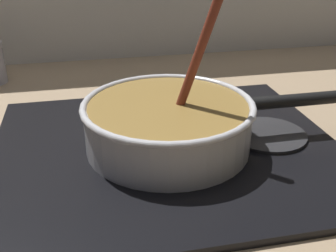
# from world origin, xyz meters

# --- Properties ---
(hob_plate) EXTENTS (0.56, 0.48, 0.01)m
(hob_plate) POSITION_xyz_m (0.03, 0.23, 0.01)
(hob_plate) COLOR black
(hob_plate) RESTS_ON ground
(burner_ring) EXTENTS (0.18, 0.18, 0.01)m
(burner_ring) POSITION_xyz_m (0.03, 0.23, 0.02)
(burner_ring) COLOR #592D0C
(burner_ring) RESTS_ON hob_plate
(spare_burner) EXTENTS (0.13, 0.13, 0.01)m
(spare_burner) POSITION_xyz_m (0.20, 0.23, 0.01)
(spare_burner) COLOR #262628
(spare_burner) RESTS_ON hob_plate
(cooking_pan) EXTENTS (0.44, 0.27, 0.27)m
(cooking_pan) POSITION_xyz_m (0.03, 0.23, 0.05)
(cooking_pan) COLOR silver
(cooking_pan) RESTS_ON hob_plate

